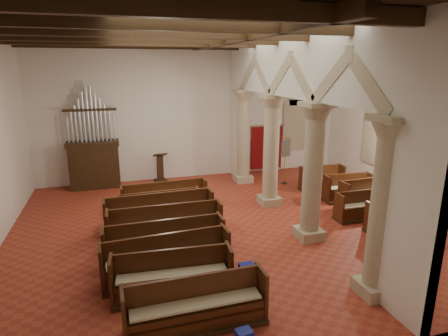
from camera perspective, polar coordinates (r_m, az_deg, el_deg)
floor at (r=12.35m, az=1.90°, el=-8.70°), size 14.00×14.00×0.00m
ceiling at (r=11.33m, az=2.18°, el=20.24°), size 14.00×14.00×0.00m
wall_back at (r=17.20m, az=-4.37°, el=8.48°), size 14.00×0.02×6.00m
wall_front at (r=6.25m, az=19.78°, el=-4.44°), size 14.00×0.02×6.00m
wall_right at (r=15.19m, az=28.10°, el=5.85°), size 0.02×12.00×6.00m
ceiling_beams at (r=11.32m, az=2.17°, el=19.33°), size 13.80×11.80×0.30m
arcade at (r=12.07m, az=10.27°, el=8.11°), size 0.90×11.90×6.00m
window_right_b at (r=17.14m, az=21.96°, el=4.69°), size 0.03×1.00×2.20m
window_back at (r=18.97m, az=10.71°, el=6.45°), size 1.00×0.03×2.20m
pipe_organ at (r=16.63m, az=-19.21°, el=1.73°), size 2.10×0.85×4.40m
lectern at (r=16.89m, az=-9.68°, el=-0.24°), size 0.61×0.63×1.37m
dossal_curtain at (r=18.48m, az=6.48°, el=3.12°), size 1.80×0.07×2.17m
processional_banner at (r=16.57m, az=9.24°, el=0.18°), size 0.49×0.62×2.15m
hymnal_box_b at (r=9.28m, az=3.51°, el=-15.42°), size 0.36×0.30×0.36m
hymnal_box_c at (r=11.40m, az=-5.73°, el=-9.33°), size 0.41×0.35×0.36m
tube_heater_a at (r=8.78m, az=-0.71°, el=-18.29°), size 1.04×0.23×0.10m
tube_heater_b at (r=8.86m, az=-8.98°, el=-18.14°), size 1.10×0.33×0.11m
nave_pew_0 at (r=7.88m, az=-4.22°, el=-21.05°), size 2.82×0.74×1.06m
nave_pew_1 at (r=8.82m, az=-7.83°, el=-16.76°), size 2.71×0.89×1.07m
nave_pew_2 at (r=9.46m, az=-8.69°, el=-14.37°), size 3.12×0.91×1.10m
nave_pew_3 at (r=10.17m, az=-8.95°, el=-12.10°), size 3.13×0.79×1.13m
nave_pew_4 at (r=11.14m, az=-8.82°, el=-9.53°), size 3.27×0.80×1.14m
nave_pew_5 at (r=12.13m, az=-9.71°, el=-7.46°), size 3.42×0.87×1.14m
nave_pew_6 at (r=12.85m, az=-9.72°, el=-6.42°), size 2.77×0.73×0.96m
nave_pew_7 at (r=13.78m, az=-8.99°, el=-4.86°), size 3.09×0.78×0.98m
aisle_pew_0 at (r=12.90m, az=24.48°, el=-7.43°), size 1.79×0.70×1.01m
aisle_pew_1 at (r=13.58m, az=20.50°, el=-5.95°), size 2.01×0.65×0.97m
aisle_pew_2 at (r=14.57m, az=20.59°, el=-4.38°), size 1.94×0.82×1.07m
aisle_pew_3 at (r=15.16m, az=18.34°, el=-3.47°), size 1.92×0.81×1.04m
aisle_pew_4 at (r=16.14m, az=14.68°, el=-2.08°), size 1.87×0.77×1.03m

